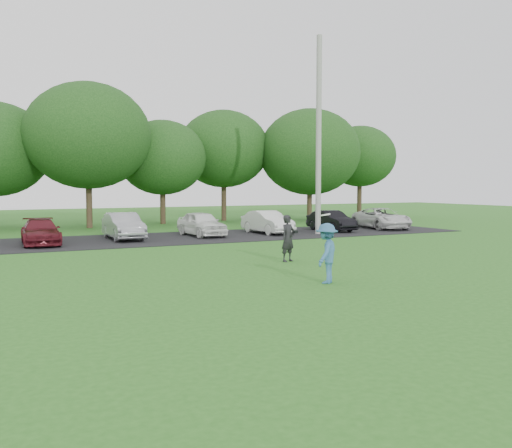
{
  "coord_description": "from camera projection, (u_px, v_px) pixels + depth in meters",
  "views": [
    {
      "loc": [
        -8.49,
        -13.24,
        2.61
      ],
      "look_at": [
        0.0,
        3.5,
        1.3
      ],
      "focal_mm": 40.0,
      "sensor_mm": 36.0,
      "label": 1
    }
  ],
  "objects": [
    {
      "name": "ground",
      "position": [
        313.0,
        279.0,
        15.79
      ],
      "size": [
        100.0,
        100.0,
        0.0
      ],
      "primitive_type": "plane",
      "color": "#27631C",
      "rests_on": "ground"
    },
    {
      "name": "parking_lot",
      "position": [
        167.0,
        238.0,
        27.35
      ],
      "size": [
        32.0,
        6.5,
        0.03
      ],
      "primitive_type": "cube",
      "color": "black",
      "rests_on": "ground"
    },
    {
      "name": "utility_pole",
      "position": [
        319.0,
        136.0,
        29.41
      ],
      "size": [
        0.28,
        0.28,
        10.22
      ],
      "primitive_type": "cylinder",
      "color": "#9A9A95",
      "rests_on": "ground"
    },
    {
      "name": "frisbee_player",
      "position": [
        327.0,
        253.0,
        15.01
      ],
      "size": [
        1.17,
        1.12,
        1.88
      ],
      "color": "teal",
      "rests_on": "ground"
    },
    {
      "name": "camera_bystander",
      "position": [
        288.0,
        238.0,
        19.22
      ],
      "size": [
        0.67,
        0.54,
        1.58
      ],
      "color": "black",
      "rests_on": "ground"
    },
    {
      "name": "parked_cars",
      "position": [
        185.0,
        225.0,
        27.82
      ],
      "size": [
        28.32,
        4.58,
        1.25
      ],
      "color": "#511112",
      "rests_on": "parking_lot"
    },
    {
      "name": "tree_row",
      "position": [
        141.0,
        148.0,
        36.38
      ],
      "size": [
        42.39,
        9.85,
        8.64
      ],
      "color": "#38281C",
      "rests_on": "ground"
    }
  ]
}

